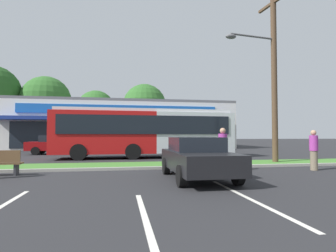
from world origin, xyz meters
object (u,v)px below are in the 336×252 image
(car_0, at_px, (157,144))
(car_1, at_px, (57,144))
(car_2, at_px, (197,157))
(pedestrian_by_pole, at_px, (314,150))
(utility_pole, at_px, (272,70))
(pedestrian_mid, at_px, (223,149))
(city_bus, at_px, (145,132))

(car_0, xyz_separation_m, car_1, (-8.22, 0.03, 0.05))
(car_2, height_order, pedestrian_by_pole, pedestrian_by_pole)
(utility_pole, bearing_deg, car_2, -142.98)
(car_1, bearing_deg, car_2, -61.29)
(car_2, relative_size, pedestrian_mid, 2.37)
(pedestrian_by_pole, bearing_deg, utility_pole, 148.86)
(car_1, relative_size, pedestrian_by_pole, 2.59)
(city_bus, xyz_separation_m, pedestrian_by_pole, (6.59, -7.84, -0.89))
(car_0, distance_m, pedestrian_mid, 12.41)
(car_1, distance_m, pedestrian_mid, 15.50)
(city_bus, height_order, pedestrian_mid, city_bus)
(car_0, xyz_separation_m, pedestrian_by_pole, (5.11, -12.70, 0.14))
(pedestrian_mid, bearing_deg, car_1, -71.60)
(utility_pole, height_order, car_1, utility_pole)
(utility_pole, bearing_deg, car_1, 142.16)
(car_2, bearing_deg, car_1, -151.29)
(city_bus, bearing_deg, car_0, 71.49)
(car_1, relative_size, car_2, 1.05)
(utility_pole, height_order, car_2, utility_pole)
(utility_pole, bearing_deg, city_bus, 140.23)
(car_1, bearing_deg, car_0, -0.19)
(utility_pole, distance_m, pedestrian_mid, 5.93)
(city_bus, relative_size, pedestrian_by_pole, 6.91)
(car_0, height_order, car_1, car_1)
(city_bus, relative_size, car_2, 2.79)
(pedestrian_mid, bearing_deg, car_0, -103.48)
(city_bus, xyz_separation_m, car_2, (0.97, -9.19, -1.02))
(city_bus, height_order, car_1, city_bus)
(utility_pole, xyz_separation_m, city_bus, (-6.26, 5.21, -3.21))
(car_0, relative_size, pedestrian_mid, 2.44)
(car_1, relative_size, pedestrian_mid, 2.47)
(car_2, xyz_separation_m, pedestrian_mid, (1.61, 1.69, 0.17))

